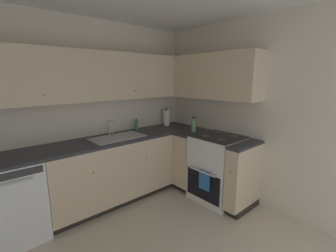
{
  "coord_description": "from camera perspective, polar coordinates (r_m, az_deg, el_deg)",
  "views": [
    {
      "loc": [
        -0.95,
        -1.45,
        1.71
      ],
      "look_at": [
        0.97,
        0.75,
        1.09
      ],
      "focal_mm": 24.52,
      "sensor_mm": 36.0,
      "label": 1
    }
  ],
  "objects": [
    {
      "name": "paper_towel_roll",
      "position": [
        3.9,
        -0.32,
        2.04
      ],
      "size": [
        0.11,
        0.11,
        0.31
      ],
      "color": "white",
      "rests_on": "countertop_back"
    },
    {
      "name": "soap_bottle",
      "position": [
        3.57,
        -7.86,
        0.16
      ],
      "size": [
        0.06,
        0.06,
        0.18
      ],
      "color": "#338C4C",
      "rests_on": "countertop_back"
    },
    {
      "name": "wall_right",
      "position": [
        3.23,
        21.61,
        2.63
      ],
      "size": [
        0.05,
        3.3,
        2.47
      ],
      "primitive_type": "cube",
      "color": "beige",
      "rests_on": "ground_plane"
    },
    {
      "name": "lower_cabinets_back",
      "position": [
        3.32,
        -13.92,
        -10.87
      ],
      "size": [
        1.72,
        0.62,
        0.87
      ],
      "color": "beige",
      "rests_on": "ground_plane"
    },
    {
      "name": "countertop_right",
      "position": [
        3.3,
        10.53,
        -2.59
      ],
      "size": [
        0.6,
        1.12,
        0.03
      ],
      "color": "#2D2D33",
      "rests_on": "lower_cabinets_right"
    },
    {
      "name": "dishwasher",
      "position": [
        3.03,
        -34.48,
        -15.1
      ],
      "size": [
        0.6,
        0.63,
        0.87
      ],
      "color": "white",
      "rests_on": "ground_plane"
    },
    {
      "name": "oil_bottle",
      "position": [
        3.48,
        6.36,
        0.34
      ],
      "size": [
        0.07,
        0.07,
        0.22
      ],
      "color": "#729E66",
      "rests_on": "countertop_right"
    },
    {
      "name": "countertop_back",
      "position": [
        3.17,
        -14.35,
        -3.37
      ],
      "size": [
        2.92,
        0.6,
        0.03
      ],
      "primitive_type": "cube",
      "color": "#2D2D33",
      "rests_on": "lower_cabinets_back"
    },
    {
      "name": "wall_back",
      "position": [
        3.25,
        -23.67,
        2.52
      ],
      "size": [
        3.83,
        0.05,
        2.47
      ],
      "primitive_type": "cube",
      "color": "beige",
      "rests_on": "ground_plane"
    },
    {
      "name": "faucet",
      "position": [
        3.35,
        -14.05,
        -0.03
      ],
      "size": [
        0.07,
        0.16,
        0.21
      ],
      "color": "silver",
      "rests_on": "countertop_back"
    },
    {
      "name": "lower_cabinets_right",
      "position": [
        3.44,
        10.27,
        -9.86
      ],
      "size": [
        0.62,
        1.12,
        0.87
      ],
      "color": "beige",
      "rests_on": "ground_plane"
    },
    {
      "name": "oven_range",
      "position": [
        3.37,
        12.35,
        -10.06
      ],
      "size": [
        0.68,
        0.62,
        1.06
      ],
      "color": "white",
      "rests_on": "ground_plane"
    },
    {
      "name": "upper_cabinets_back",
      "position": [
        3.13,
        -19.01,
        11.62
      ],
      "size": [
        2.6,
        0.34,
        0.62
      ],
      "color": "beige"
    },
    {
      "name": "sink",
      "position": [
        3.2,
        -12.26,
        -3.54
      ],
      "size": [
        0.71,
        0.4,
        0.1
      ],
      "color": "#B7B7BC",
      "rests_on": "countertop_back"
    },
    {
      "name": "upper_cabinets_right",
      "position": [
        3.46,
        9.31,
        12.08
      ],
      "size": [
        0.32,
        1.67,
        0.62
      ],
      "color": "beige"
    }
  ]
}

